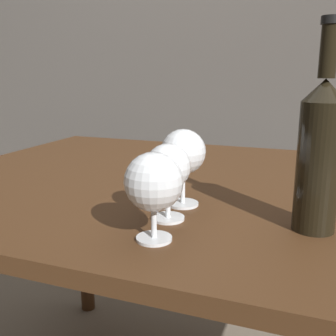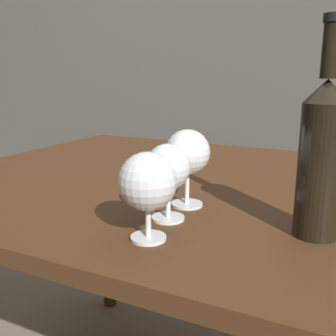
{
  "view_description": "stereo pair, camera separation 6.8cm",
  "coord_description": "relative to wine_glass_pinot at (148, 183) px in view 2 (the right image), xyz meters",
  "views": [
    {
      "loc": [
        0.2,
        -0.88,
        0.99
      ],
      "look_at": [
        -0.03,
        -0.26,
        0.83
      ],
      "focal_mm": 42.37,
      "sensor_mm": 36.0,
      "label": 1
    },
    {
      "loc": [
        0.27,
        -0.85,
        0.99
      ],
      "look_at": [
        -0.03,
        -0.26,
        0.83
      ],
      "focal_mm": 42.37,
      "sensor_mm": 36.0,
      "label": 2
    }
  ],
  "objects": [
    {
      "name": "dining_table",
      "position": [
        0.02,
        0.35,
        -0.17
      ],
      "size": [
        1.42,
        0.96,
        0.74
      ],
      "color": "#472B16",
      "rests_on": "ground_plane"
    },
    {
      "name": "wine_glass_pinot",
      "position": [
        0.0,
        0.0,
        0.0
      ],
      "size": [
        0.09,
        0.09,
        0.14
      ],
      "color": "white",
      "rests_on": "dining_table"
    },
    {
      "name": "wine_glass_chardonnay",
      "position": [
        -0.01,
        0.09,
        0.0
      ],
      "size": [
        0.08,
        0.08,
        0.14
      ],
      "color": "white",
      "rests_on": "dining_table"
    },
    {
      "name": "wine_glass_port",
      "position": [
        -0.01,
        0.17,
        0.01
      ],
      "size": [
        0.09,
        0.09,
        0.15
      ],
      "color": "white",
      "rests_on": "dining_table"
    },
    {
      "name": "wine_bottle",
      "position": [
        0.23,
        0.13,
        0.04
      ],
      "size": [
        0.07,
        0.07,
        0.33
      ],
      "color": "black",
      "rests_on": "dining_table"
    }
  ]
}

